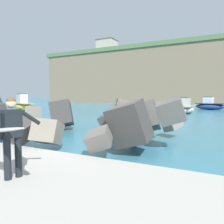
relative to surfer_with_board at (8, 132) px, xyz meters
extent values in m
plane|color=teal|center=(0.19, 4.15, -1.28)|extent=(400.00, 400.00, 0.00)
cube|color=#B2ADA3|center=(0.19, 0.15, -1.16)|extent=(48.00, 4.40, 0.24)
cube|color=#605B56|center=(2.36, 4.94, 0.21)|extent=(1.19, 1.00, 1.18)
cube|color=#4C4944|center=(0.71, 6.71, -0.26)|extent=(1.76, 1.64, 1.78)
cube|color=#605B56|center=(0.56, 2.81, -0.59)|extent=(1.01, 1.01, 0.89)
cube|color=#605B56|center=(-0.02, 5.87, 0.06)|extent=(0.93, 0.69, 0.80)
cube|color=gray|center=(0.74, 4.71, -0.50)|extent=(1.12, 1.28, 1.03)
cube|color=#3D3A38|center=(-4.70, 7.28, -0.34)|extent=(2.04, 1.92, 1.88)
cube|color=gray|center=(-1.66, 2.88, -0.55)|extent=(1.18, 1.32, 1.12)
cube|color=#4C4944|center=(0.49, 4.38, -0.40)|extent=(1.10, 0.95, 1.02)
cube|color=#3D3A38|center=(1.20, 3.78, -0.18)|extent=(1.51, 1.18, 1.75)
cube|color=#605B56|center=(0.25, 5.66, -0.06)|extent=(1.76, 1.68, 1.45)
cube|color=gray|center=(-7.02, 7.21, -0.37)|extent=(1.32, 1.35, 0.99)
cube|color=slate|center=(1.87, 7.65, -0.61)|extent=(1.05, 1.04, 0.82)
cube|color=#4C4944|center=(-1.81, 7.72, -0.61)|extent=(1.04, 0.86, 1.01)
cube|color=#3D3A38|center=(-2.88, 2.71, -0.54)|extent=(1.15, 1.24, 1.14)
cylinder|color=black|center=(0.02, 0.23, -0.59)|extent=(0.15, 0.15, 0.90)
cylinder|color=black|center=(-0.04, -0.01, -0.59)|extent=(0.15, 0.15, 0.90)
cube|color=black|center=(-0.01, 0.11, 0.16)|extent=(0.30, 0.42, 0.60)
sphere|color=#DBB28E|center=(-0.01, 0.11, 0.59)|extent=(0.21, 0.21, 0.21)
sphere|color=brown|center=(-0.01, 0.11, 0.64)|extent=(0.19, 0.19, 0.19)
cylinder|color=black|center=(0.13, 0.47, 0.28)|extent=(0.21, 0.53, 0.41)
cylinder|color=black|center=(-0.07, -0.13, 0.12)|extent=(0.09, 0.09, 0.56)
ellipsoid|color=#EAC64C|center=(-20.73, 18.11, -0.73)|extent=(6.28, 4.04, 1.09)
cube|color=#AF9539|center=(-20.73, 18.11, -0.23)|extent=(5.78, 3.72, 0.10)
cube|color=silver|center=(-21.15, 18.30, 0.43)|extent=(2.09, 1.68, 1.23)
cube|color=#334C5B|center=(-21.15, 18.30, 1.10)|extent=(1.88, 1.51, 0.12)
ellipsoid|color=beige|center=(-0.05, 24.05, -0.83)|extent=(2.30, 5.28, 0.90)
cube|color=#9C9991|center=(-0.05, 24.05, -0.42)|extent=(2.12, 4.86, 0.10)
cube|color=#B7B2A8|center=(-0.06, 23.65, 0.08)|extent=(1.35, 1.60, 0.93)
cube|color=#334C5B|center=(-0.06, 23.65, 0.61)|extent=(1.21, 1.44, 0.12)
ellipsoid|color=navy|center=(2.41, 33.02, -0.79)|extent=(4.67, 2.95, 0.97)
cube|color=navy|center=(2.41, 33.02, -0.35)|extent=(4.29, 2.72, 0.10)
cube|color=silver|center=(2.09, 33.08, 0.15)|extent=(1.52, 1.53, 0.92)
cube|color=#334C5B|center=(2.09, 33.08, 0.67)|extent=(1.37, 1.37, 0.12)
cube|color=#847056|center=(-11.70, 73.02, 6.63)|extent=(79.29, 34.23, 15.81)
cube|color=#567547|center=(-11.70, 73.02, 15.13)|extent=(80.87, 34.91, 1.20)
cube|color=#B2ADA3|center=(-17.46, 80.31, 18.07)|extent=(7.47, 4.24, 4.67)
cube|color=#66564C|center=(-17.46, 80.31, 20.56)|extent=(7.84, 4.45, 0.30)
cube|color=#B2ADA3|center=(-32.07, 63.69, 17.80)|extent=(5.92, 5.24, 4.13)
cube|color=#66564C|center=(-32.07, 63.69, 20.01)|extent=(6.21, 5.50, 0.30)
cube|color=beige|center=(-35.44, 68.81, 18.39)|extent=(5.59, 5.00, 5.32)
cube|color=#66564C|center=(-35.44, 68.81, 21.21)|extent=(5.87, 5.25, 0.30)
camera|label=1|loc=(4.01, -3.00, 0.75)|focal=34.62mm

